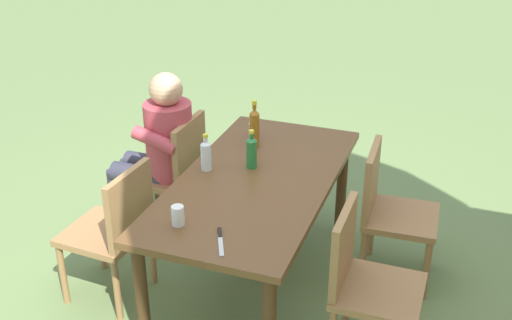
% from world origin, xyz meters
% --- Properties ---
extents(ground_plane, '(24.00, 24.00, 0.00)m').
position_xyz_m(ground_plane, '(0.00, 0.00, 0.00)').
color(ground_plane, '#6B844C').
extents(dining_table, '(1.72, 0.86, 0.75)m').
position_xyz_m(dining_table, '(0.00, 0.00, 0.66)').
color(dining_table, brown).
rests_on(dining_table, ground_plane).
extents(chair_near_left, '(0.45, 0.45, 0.87)m').
position_xyz_m(chair_near_left, '(-0.38, -0.73, 0.49)').
color(chair_near_left, '#A37547').
rests_on(chair_near_left, ground_plane).
extents(chair_near_right, '(0.47, 0.47, 0.87)m').
position_xyz_m(chair_near_right, '(0.39, -0.73, 0.49)').
color(chair_near_right, '#A37547').
rests_on(chair_near_right, ground_plane).
extents(chair_far_left, '(0.46, 0.46, 0.87)m').
position_xyz_m(chair_far_left, '(-0.38, 0.73, 0.49)').
color(chair_far_left, '#A37547').
rests_on(chair_far_left, ground_plane).
extents(chair_far_right, '(0.44, 0.44, 0.87)m').
position_xyz_m(chair_far_right, '(0.39, 0.73, 0.49)').
color(chair_far_right, '#A37547').
rests_on(chair_far_right, ground_plane).
extents(person_in_white_shirt, '(0.47, 0.62, 1.18)m').
position_xyz_m(person_in_white_shirt, '(-0.39, -0.84, 0.66)').
color(person_in_white_shirt, '#B7424C').
rests_on(person_in_white_shirt, ground_plane).
extents(bottle_amber, '(0.06, 0.06, 0.31)m').
position_xyz_m(bottle_amber, '(-0.41, -0.16, 0.88)').
color(bottle_amber, '#996019').
rests_on(bottle_amber, dining_table).
extents(bottle_green, '(0.06, 0.06, 0.24)m').
position_xyz_m(bottle_green, '(-0.13, -0.07, 0.85)').
color(bottle_green, '#287A38').
rests_on(bottle_green, dining_table).
extents(bottle_clear, '(0.06, 0.06, 0.23)m').
position_xyz_m(bottle_clear, '(-0.01, -0.32, 0.84)').
color(bottle_clear, white).
rests_on(bottle_clear, dining_table).
extents(cup_white, '(0.07, 0.07, 0.11)m').
position_xyz_m(cup_white, '(0.61, -0.20, 0.80)').
color(cup_white, white).
rests_on(cup_white, dining_table).
extents(cup_glass, '(0.06, 0.06, 0.11)m').
position_xyz_m(cup_glass, '(-0.53, -0.21, 0.80)').
color(cup_glass, silver).
rests_on(cup_glass, dining_table).
extents(table_knife, '(0.23, 0.12, 0.01)m').
position_xyz_m(table_knife, '(0.67, 0.06, 0.75)').
color(table_knife, silver).
rests_on(table_knife, dining_table).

